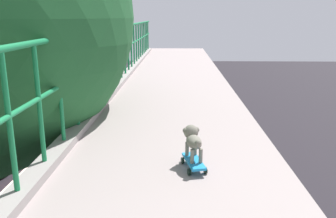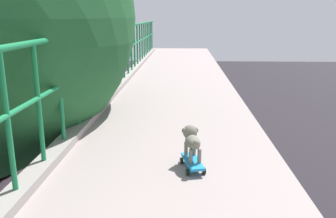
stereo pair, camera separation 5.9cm
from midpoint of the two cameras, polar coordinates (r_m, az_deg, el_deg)
city_bus at (r=21.45m, az=-23.73°, el=-1.47°), size 2.64×11.07×3.30m
toy_skateboard at (r=3.42m, az=4.46°, el=-8.57°), size 0.25×0.43×0.09m
small_dog at (r=3.40m, az=4.35°, el=-4.81°), size 0.20×0.38×0.31m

